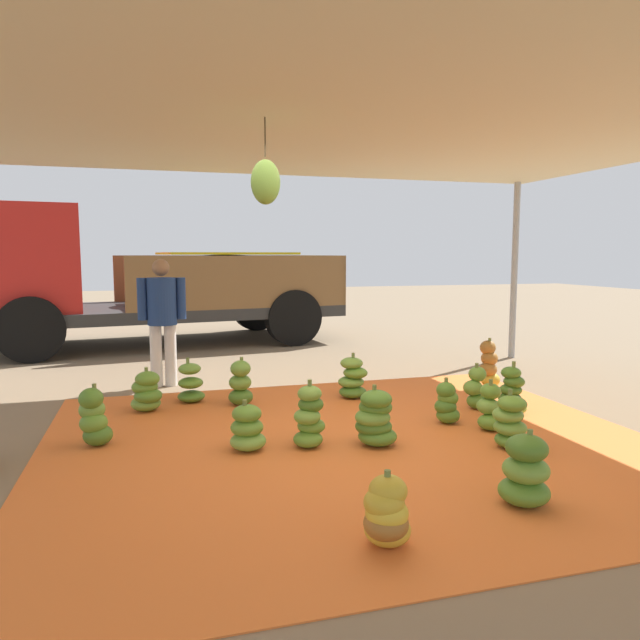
# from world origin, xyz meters

# --- Properties ---
(ground_plane) EXTENTS (40.00, 40.00, 0.00)m
(ground_plane) POSITION_xyz_m (0.00, 3.00, 0.00)
(ground_plane) COLOR #7F6B51
(tarp_orange) EXTENTS (5.21, 4.59, 0.01)m
(tarp_orange) POSITION_xyz_m (0.00, 0.00, 0.01)
(tarp_orange) COLOR orange
(tarp_orange) RESTS_ON ground
(tent_canopy) EXTENTS (8.00, 7.00, 2.78)m
(tent_canopy) POSITION_xyz_m (-0.00, -0.09, 2.70)
(tent_canopy) COLOR #9EA0A5
(tent_canopy) RESTS_ON ground
(banana_bunch_0) EXTENTS (0.32, 0.35, 0.47)m
(banana_bunch_0) POSITION_xyz_m (1.34, 0.01, 0.21)
(banana_bunch_0) COLOR #60932D
(banana_bunch_0) RESTS_ON tarp_orange
(banana_bunch_1) EXTENTS (0.32, 0.33, 0.57)m
(banana_bunch_1) POSITION_xyz_m (-0.39, 0.01, 0.25)
(banana_bunch_1) COLOR #60932D
(banana_bunch_1) RESTS_ON tarp_orange
(banana_bunch_2) EXTENTS (0.40, 0.41, 0.50)m
(banana_bunch_2) POSITION_xyz_m (-1.26, 1.79, 0.21)
(banana_bunch_2) COLOR #518428
(banana_bunch_2) RESTS_ON tarp_orange
(banana_bunch_3) EXTENTS (0.37, 0.37, 0.52)m
(banana_bunch_3) POSITION_xyz_m (-0.75, 1.52, 0.24)
(banana_bunch_3) COLOR #477523
(banana_bunch_3) RESTS_ON tarp_orange
(banana_bunch_4) EXTENTS (0.32, 0.31, 0.44)m
(banana_bunch_4) POSITION_xyz_m (1.06, 0.30, 0.20)
(banana_bunch_4) COLOR #518428
(banana_bunch_4) RESTS_ON tarp_orange
(banana_bunch_5) EXTENTS (0.42, 0.42, 0.46)m
(banana_bunch_5) POSITION_xyz_m (-1.72, 1.54, 0.21)
(banana_bunch_5) COLOR #6B9E38
(banana_bunch_5) RESTS_ON tarp_orange
(banana_bunch_6) EXTENTS (0.43, 0.42, 0.51)m
(banana_bunch_6) POSITION_xyz_m (0.52, 1.52, 0.22)
(banana_bunch_6) COLOR #477523
(banana_bunch_6) RESTS_ON tarp_orange
(banana_bunch_7) EXTENTS (0.41, 0.41, 0.50)m
(banana_bunch_7) POSITION_xyz_m (1.23, -0.50, 0.22)
(banana_bunch_7) COLOR #518428
(banana_bunch_7) RESTS_ON tarp_orange
(banana_bunch_8) EXTENTS (0.34, 0.32, 0.60)m
(banana_bunch_8) POSITION_xyz_m (2.29, 1.55, 0.28)
(banana_bunch_8) COLOR gold
(banana_bunch_8) RESTS_ON tarp_orange
(banana_bunch_9) EXTENTS (0.45, 0.45, 0.50)m
(banana_bunch_9) POSITION_xyz_m (0.66, -1.50, 0.22)
(banana_bunch_9) COLOR #518428
(banana_bunch_9) RESTS_ON tarp_orange
(banana_bunch_10) EXTENTS (0.34, 0.35, 0.54)m
(banana_bunch_10) POSITION_xyz_m (1.86, 0.43, 0.23)
(banana_bunch_10) COLOR #75A83D
(banana_bunch_10) RESTS_ON tarp_orange
(banana_bunch_11) EXTENTS (0.30, 0.29, 0.48)m
(banana_bunch_11) POSITION_xyz_m (1.61, 0.69, 0.22)
(banana_bunch_11) COLOR #518428
(banana_bunch_11) RESTS_ON tarp_orange
(banana_bunch_12) EXTENTS (0.42, 0.42, 0.42)m
(banana_bunch_12) POSITION_xyz_m (-0.91, 0.06, 0.18)
(banana_bunch_12) COLOR #75A83D
(banana_bunch_12) RESTS_ON tarp_orange
(banana_bunch_13) EXTENTS (0.38, 0.39, 0.44)m
(banana_bunch_13) POSITION_xyz_m (-0.42, -1.78, 0.20)
(banana_bunch_13) COLOR gold
(banana_bunch_13) RESTS_ON tarp_orange
(banana_bunch_14) EXTENTS (0.37, 0.37, 0.53)m
(banana_bunch_14) POSITION_xyz_m (-2.14, 0.53, 0.24)
(banana_bunch_14) COLOR #477523
(banana_bunch_14) RESTS_ON tarp_orange
(banana_bunch_15) EXTENTS (0.47, 0.47, 0.52)m
(banana_bunch_15) POSITION_xyz_m (0.16, -0.11, 0.23)
(banana_bunch_15) COLOR #518428
(banana_bunch_15) RESTS_ON tarp_orange
(cargo_truck_main) EXTENTS (6.46, 3.25, 2.40)m
(cargo_truck_main) POSITION_xyz_m (-1.79, 6.30, 1.17)
(cargo_truck_main) COLOR #2D2D2D
(cargo_truck_main) RESTS_ON ground
(worker_0) EXTENTS (0.57, 0.35, 1.57)m
(worker_0) POSITION_xyz_m (-1.52, 2.74, 0.92)
(worker_0) COLOR silver
(worker_0) RESTS_ON ground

